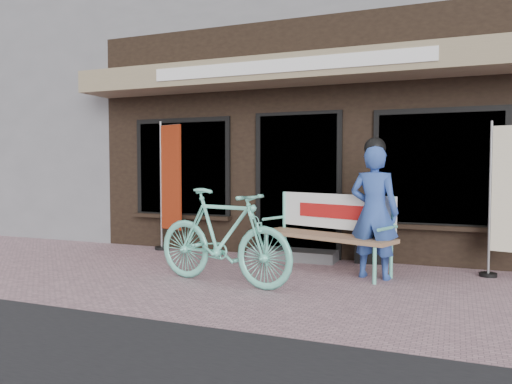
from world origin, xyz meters
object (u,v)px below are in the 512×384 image
at_px(person, 374,209).
at_px(bench, 329,226).
at_px(nobori_red, 169,184).
at_px(bicycle, 223,236).
at_px(menu_stand, 370,234).
at_px(nobori_cream, 507,197).

bearing_deg(person, bench, 166.01).
xyz_separation_m(bench, nobori_red, (-2.77, 0.51, 0.50)).
relative_size(person, bicycle, 0.93).
distance_m(bench, bicycle, 1.56).
height_order(bench, menu_stand, bench).
distance_m(bicycle, nobori_cream, 3.51).
xyz_separation_m(nobori_red, nobori_cream, (4.90, -0.18, -0.09)).
bearing_deg(nobori_cream, bicycle, -140.45).
xyz_separation_m(person, nobori_cream, (1.51, 0.58, 0.15)).
relative_size(nobori_red, menu_stand, 2.56).
height_order(nobori_cream, menu_stand, nobori_cream).
bearing_deg(nobori_cream, person, -146.14).
bearing_deg(bicycle, menu_stand, -26.60).
bearing_deg(person, menu_stand, 109.74).
height_order(bicycle, menu_stand, bicycle).
xyz_separation_m(bicycle, menu_stand, (1.40, 1.86, -0.14)).
distance_m(nobori_red, menu_stand, 3.27).
bearing_deg(bicycle, bench, -28.18).
distance_m(nobori_cream, menu_stand, 1.83).
distance_m(bench, nobori_red, 2.86).
xyz_separation_m(bicycle, nobori_cream, (3.11, 1.56, 0.44)).
bearing_deg(nobori_cream, bench, -158.08).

